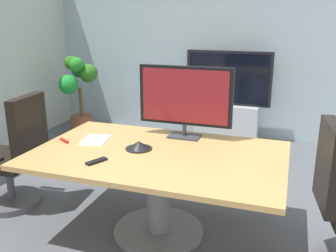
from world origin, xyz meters
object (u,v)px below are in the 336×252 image
at_px(conference_table, 158,172).
at_px(conference_phone, 139,145).
at_px(office_chair_left, 16,161).
at_px(potted_plant, 80,89).
at_px(wall_display_unit, 227,112).
at_px(tv_monitor, 185,98).
at_px(remote_control, 97,161).

height_order(conference_table, conference_phone, conference_phone).
relative_size(office_chair_left, conference_phone, 4.95).
distance_m(conference_table, potted_plant, 3.00).
height_order(wall_display_unit, conference_phone, wall_display_unit).
height_order(conference_table, tv_monitor, tv_monitor).
relative_size(conference_table, potted_plant, 1.66).
height_order(office_chair_left, potted_plant, potted_plant).
bearing_deg(conference_phone, potted_plant, 131.25).
height_order(wall_display_unit, potted_plant, wall_display_unit).
relative_size(conference_table, office_chair_left, 1.83).
xyz_separation_m(conference_table, wall_display_unit, (0.11, 2.59, -0.11)).
xyz_separation_m(conference_table, office_chair_left, (-1.43, 0.01, -0.10)).
bearing_deg(potted_plant, tv_monitor, -38.68).
height_order(conference_table, potted_plant, potted_plant).
bearing_deg(conference_table, tv_monitor, 78.84).
distance_m(conference_phone, remote_control, 0.41).
height_order(wall_display_unit, remote_control, wall_display_unit).
relative_size(wall_display_unit, potted_plant, 1.09).
bearing_deg(tv_monitor, wall_display_unit, 89.54).
bearing_deg(potted_plant, conference_table, -46.53).
distance_m(conference_table, tv_monitor, 0.70).
relative_size(potted_plant, remote_control, 7.08).
xyz_separation_m(conference_table, remote_control, (-0.36, -0.34, 0.18)).
xyz_separation_m(office_chair_left, tv_monitor, (1.52, 0.44, 0.63)).
distance_m(wall_display_unit, remote_control, 2.98).
relative_size(office_chair_left, tv_monitor, 1.30).
bearing_deg(potted_plant, wall_display_unit, 10.95).
relative_size(office_chair_left, wall_display_unit, 0.83).
bearing_deg(conference_table, potted_plant, 133.47).
bearing_deg(office_chair_left, wall_display_unit, 144.46).
distance_m(conference_table, office_chair_left, 1.43).
bearing_deg(conference_phone, remote_control, -116.71).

